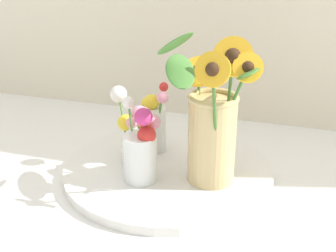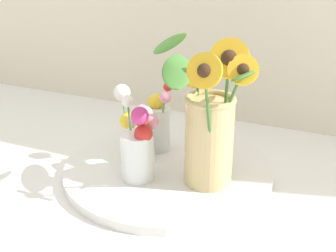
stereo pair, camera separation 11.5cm
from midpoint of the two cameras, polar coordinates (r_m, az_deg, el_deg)
ground_plane at (r=1.18m, az=-3.98°, el=-6.92°), size 6.00×6.00×0.00m
serving_tray at (r=1.21m, az=-2.74°, el=-5.54°), size 0.53×0.53×0.02m
mason_jar_sunflowers at (r=1.08m, az=2.32°, el=0.15°), size 0.26×0.21×0.39m
vase_small_center at (r=1.11m, az=-6.25°, el=-2.91°), size 0.09×0.09×0.20m
vase_bulb_right at (r=1.21m, az=-7.19°, el=-0.48°), size 0.11×0.08×0.20m
vase_small_back at (r=1.26m, az=-4.32°, el=0.27°), size 0.09×0.09×0.19m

